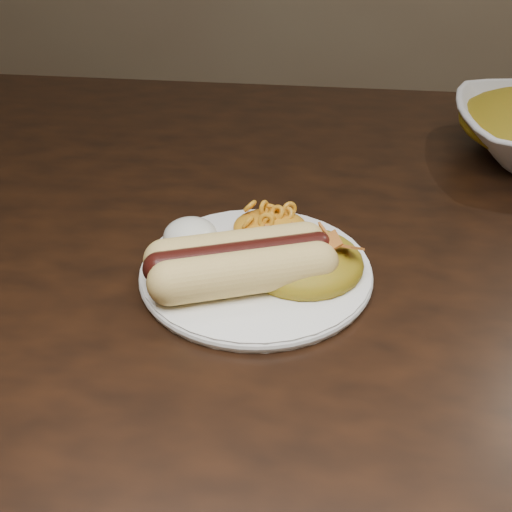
# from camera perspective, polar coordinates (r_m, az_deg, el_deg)

# --- Properties ---
(table) EXTENTS (1.60, 0.90, 0.75)m
(table) POSITION_cam_1_polar(r_m,az_deg,el_deg) (0.65, 6.21, -4.83)
(table) COLOR black
(table) RESTS_ON floor
(plate) EXTENTS (0.21, 0.21, 0.01)m
(plate) POSITION_cam_1_polar(r_m,az_deg,el_deg) (0.53, 0.00, -1.38)
(plate) COLOR white
(plate) RESTS_ON table
(hotdog) EXTENTS (0.13, 0.11, 0.04)m
(hotdog) POSITION_cam_1_polar(r_m,az_deg,el_deg) (0.49, -1.45, -0.46)
(hotdog) COLOR #F9DA73
(hotdog) RESTS_ON plate
(mac_and_cheese) EXTENTS (0.08, 0.07, 0.03)m
(mac_and_cheese) POSITION_cam_1_polar(r_m,az_deg,el_deg) (0.56, 1.40, 3.58)
(mac_and_cheese) COLOR #CC9412
(mac_and_cheese) RESTS_ON plate
(sour_cream) EXTENTS (0.05, 0.05, 0.03)m
(sour_cream) POSITION_cam_1_polar(r_m,az_deg,el_deg) (0.55, -6.32, 2.57)
(sour_cream) COLOR silver
(sour_cream) RESTS_ON plate
(taco_salad) EXTENTS (0.11, 0.10, 0.05)m
(taco_salad) POSITION_cam_1_polar(r_m,az_deg,el_deg) (0.51, 4.54, 0.46)
(taco_salad) COLOR #C2650C
(taco_salad) RESTS_ON plate
(fork) EXTENTS (0.06, 0.15, 0.00)m
(fork) POSITION_cam_1_polar(r_m,az_deg,el_deg) (0.51, -4.82, -3.32)
(fork) COLOR white
(fork) RESTS_ON table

